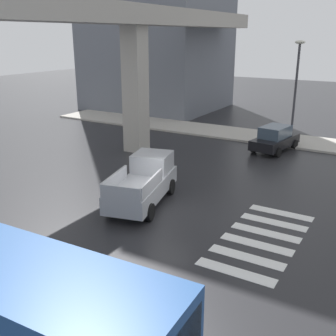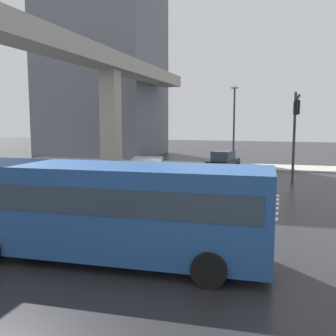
# 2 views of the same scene
# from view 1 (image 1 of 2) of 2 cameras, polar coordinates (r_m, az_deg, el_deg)

# --- Properties ---
(ground_plane) EXTENTS (120.00, 120.00, 0.00)m
(ground_plane) POSITION_cam_1_polar(r_m,az_deg,el_deg) (18.20, -0.89, -6.40)
(ground_plane) COLOR #232326
(crosswalk_stripes) EXTENTS (6.05, 2.80, 0.01)m
(crosswalk_stripes) POSITION_cam_1_polar(r_m,az_deg,el_deg) (16.51, 13.00, -9.61)
(crosswalk_stripes) COLOR silver
(crosswalk_stripes) RESTS_ON ground
(elevated_overpass) EXTENTS (50.80, 2.22, 9.39)m
(elevated_overpass) POSITION_cam_1_polar(r_m,az_deg,el_deg) (21.00, -18.19, 18.50)
(elevated_overpass) COLOR #ADA89E
(elevated_overpass) RESTS_ON ground
(sidewalk_east) EXTENTS (4.00, 36.00, 0.15)m
(sidewalk_east) POSITION_cam_1_polar(r_m,az_deg,el_deg) (32.62, 10.74, 4.62)
(sidewalk_east) COLOR #ADA89E
(sidewalk_east) RESTS_ON ground
(pickup_truck) EXTENTS (5.40, 3.05, 2.08)m
(pickup_truck) POSITION_cam_1_polar(r_m,az_deg,el_deg) (19.14, -3.34, -1.96)
(pickup_truck) COLOR #A8AAAF
(pickup_truck) RESTS_ON ground
(sedan_black) EXTENTS (4.52, 2.46, 1.72)m
(sedan_black) POSITION_cam_1_polar(r_m,az_deg,el_deg) (28.61, 14.83, 4.03)
(sedan_black) COLOR black
(sedan_black) RESTS_ON ground
(street_lamp_near_corner) EXTENTS (0.44, 0.70, 7.24)m
(street_lamp_near_corner) POSITION_cam_1_polar(r_m,az_deg,el_deg) (29.64, 17.62, 11.56)
(street_lamp_near_corner) COLOR #38383D
(street_lamp_near_corner) RESTS_ON ground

